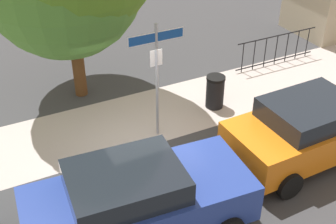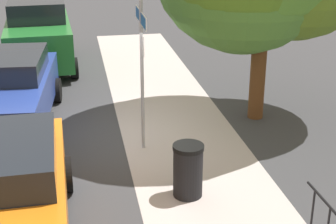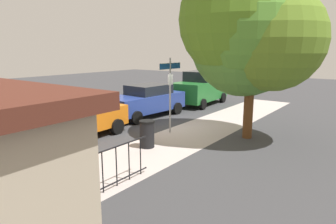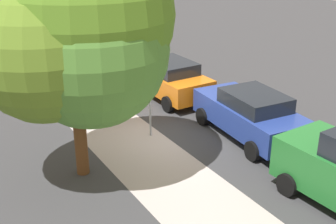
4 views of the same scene
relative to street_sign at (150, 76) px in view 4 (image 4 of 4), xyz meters
The scene contains 10 objects.
ground_plane 2.27m from the street_sign, 143.91° to the right, with size 60.00×60.00×0.00m, color #38383A.
sidewalk_strip 2.76m from the street_sign, 31.80° to the left, with size 24.00×2.60×0.00m, color #B2A5A0.
street_sign is the anchor object (origin of this frame).
shade_tree 3.61m from the street_sign, 113.18° to the left, with size 4.74×5.44×6.91m.
car_blue 3.65m from the street_sign, 121.98° to the right, with size 4.56×2.33×1.66m.
car_orange 4.12m from the street_sign, 39.76° to the right, with size 4.47×2.13×1.61m.
car_white 8.33m from the street_sign, 18.97° to the right, with size 4.08×2.03×2.15m.
car_yellow 12.89m from the street_sign, 11.11° to the right, with size 4.62×2.18×2.11m.
iron_fence 5.92m from the street_sign, 19.47° to the left, with size 3.20×0.04×1.07m.
trash_bin 2.72m from the street_sign, 13.47° to the left, with size 0.55×0.55×0.98m.
Camera 4 is at (-11.67, 7.04, 6.71)m, focal length 47.29 mm.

